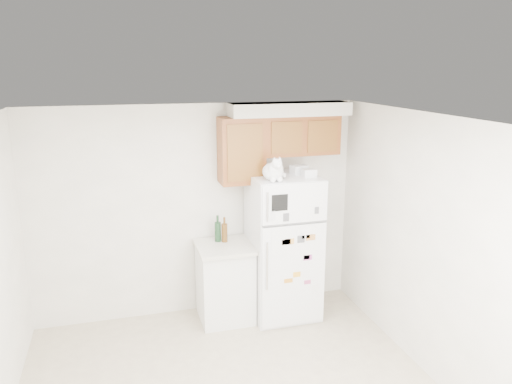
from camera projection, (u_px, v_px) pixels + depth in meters
name	position (u px, v px, depth m)	size (l,w,h in m)	color
room_shell	(244.00, 219.00, 4.14)	(3.84, 4.04, 2.52)	white
refrigerator	(283.00, 247.00, 5.83)	(0.76, 0.78, 1.70)	white
base_counter	(225.00, 281.00, 5.82)	(0.64, 0.64, 0.92)	white
cat	(274.00, 171.00, 5.37)	(0.28, 0.40, 0.29)	white
storage_box_back	(299.00, 170.00, 5.72)	(0.18, 0.13, 0.10)	white
storage_box_front	(309.00, 173.00, 5.56)	(0.15, 0.11, 0.09)	white
bottle_green	(218.00, 228.00, 5.77)	(0.07, 0.07, 0.31)	#19381E
bottle_amber	(224.00, 230.00, 5.76)	(0.07, 0.07, 0.30)	#593814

